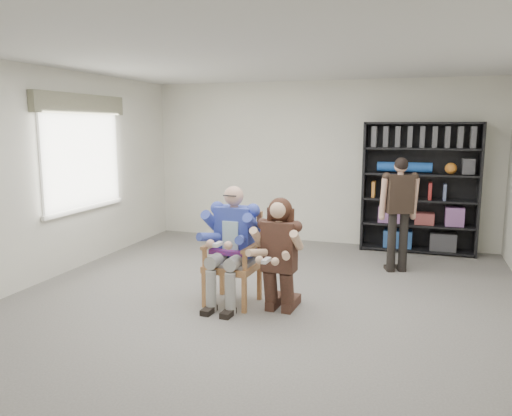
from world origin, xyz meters
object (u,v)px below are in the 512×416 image
(armchair, at_px, (232,259))
(kneeling_woman, at_px, (278,257))
(seated_man, at_px, (232,245))
(bookshelf, at_px, (420,188))
(standing_man, at_px, (399,215))

(armchair, xyz_separation_m, kneeling_woman, (0.58, -0.12, 0.10))
(armchair, bearing_deg, seated_man, 93.53)
(bookshelf, distance_m, standing_man, 1.32)
(kneeling_woman, distance_m, standing_man, 2.36)
(armchair, height_order, bookshelf, bookshelf)
(armchair, height_order, seated_man, seated_man)
(seated_man, xyz_separation_m, kneeling_woman, (0.58, -0.12, -0.06))
(kneeling_woman, distance_m, bookshelf, 3.63)
(seated_man, distance_m, kneeling_woman, 0.60)
(bookshelf, height_order, standing_man, bookshelf)
(seated_man, xyz_separation_m, standing_man, (1.76, 1.92, 0.12))
(armchair, distance_m, kneeling_woman, 0.60)
(seated_man, distance_m, bookshelf, 3.79)
(armchair, relative_size, seated_man, 0.77)
(armchair, relative_size, kneeling_woman, 0.84)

